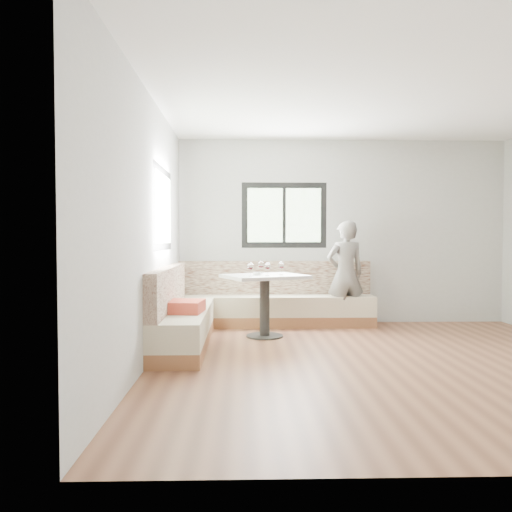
{
  "coord_description": "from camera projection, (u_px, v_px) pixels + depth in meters",
  "views": [
    {
      "loc": [
        -1.53,
        -5.13,
        1.29
      ],
      "look_at": [
        -1.36,
        1.49,
        1.06
      ],
      "focal_mm": 35.0,
      "sensor_mm": 36.0,
      "label": 1
    }
  ],
  "objects": [
    {
      "name": "banquette",
      "position": [
        238.0,
        309.0,
        6.78
      ],
      "size": [
        2.9,
        2.8,
        0.95
      ],
      "color": "brown",
      "rests_on": "ground"
    },
    {
      "name": "person",
      "position": [
        345.0,
        274.0,
        7.31
      ],
      "size": [
        0.63,
        0.47,
        1.55
      ],
      "primitive_type": "imported",
      "rotation": [
        0.0,
        0.0,
        3.33
      ],
      "color": "slate",
      "rests_on": "ground"
    },
    {
      "name": "olive_ramekin",
      "position": [
        257.0,
        274.0,
        6.48
      ],
      "size": [
        0.1,
        0.1,
        0.04
      ],
      "color": "white",
      "rests_on": "table"
    },
    {
      "name": "wine_glass_d",
      "position": [
        261.0,
        265.0,
        6.66
      ],
      "size": [
        0.08,
        0.08,
        0.18
      ],
      "color": "white",
      "rests_on": "table"
    },
    {
      "name": "wine_glass_a",
      "position": [
        250.0,
        267.0,
        6.26
      ],
      "size": [
        0.08,
        0.08,
        0.18
      ],
      "color": "white",
      "rests_on": "table"
    },
    {
      "name": "wine_glass_c",
      "position": [
        281.0,
        266.0,
        6.48
      ],
      "size": [
        0.08,
        0.08,
        0.18
      ],
      "color": "white",
      "rests_on": "table"
    },
    {
      "name": "room",
      "position": [
        381.0,
        227.0,
        5.24
      ],
      "size": [
        5.01,
        5.01,
        2.81
      ],
      "color": "brown",
      "rests_on": "ground"
    },
    {
      "name": "wine_glass_b",
      "position": [
        267.0,
        266.0,
        6.32
      ],
      "size": [
        0.08,
        0.08,
        0.18
      ],
      "color": "white",
      "rests_on": "table"
    },
    {
      "name": "table",
      "position": [
        265.0,
        290.0,
        6.54
      ],
      "size": [
        1.22,
        1.11,
        0.82
      ],
      "rotation": [
        0.0,
        0.0,
        0.41
      ],
      "color": "black",
      "rests_on": "ground"
    }
  ]
}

